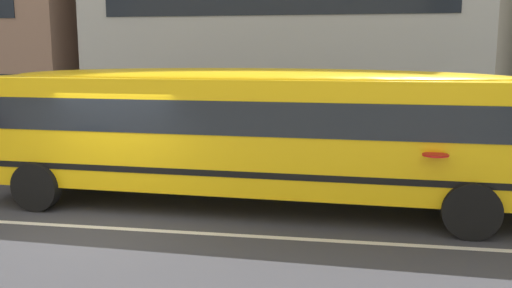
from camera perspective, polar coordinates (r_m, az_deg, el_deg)
The scene contains 4 objects.
ground_plane at distance 10.95m, azimuth -15.96°, elevation -8.39°, with size 400.00×400.00×0.00m, color #38383D.
sidewalk_far at distance 18.60m, azimuth -4.83°, elevation -0.68°, with size 120.00×3.00×0.01m, color gray.
lane_centreline at distance 10.95m, azimuth -15.96°, elevation -8.38°, with size 110.00×0.16×0.01m, color silver.
school_bus at distance 11.58m, azimuth 0.61°, elevation 1.94°, with size 13.40×3.46×2.98m.
Camera 1 is at (4.63, -9.35, 3.31)m, focal length 38.30 mm.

